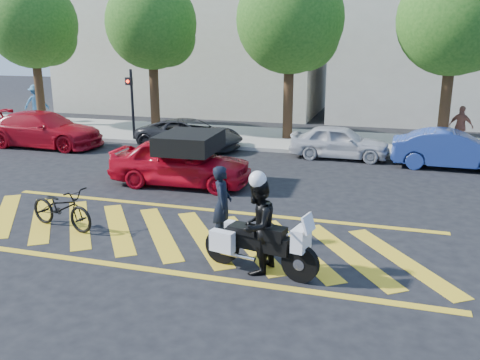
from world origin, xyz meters
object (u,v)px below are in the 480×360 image
(police_motorcycle, at_px, (258,243))
(parked_mid_left, at_px, (190,134))
(bicycle, at_px, (62,208))
(red_convertible, at_px, (181,162))
(parked_mid_right, at_px, (339,142))
(parked_right, at_px, (453,150))
(parked_left, at_px, (44,129))
(officer_bike, at_px, (222,204))
(officer_moto, at_px, (257,226))

(police_motorcycle, height_order, parked_mid_left, parked_mid_left)
(parked_mid_left, bearing_deg, bicycle, -171.52)
(bicycle, relative_size, red_convertible, 0.44)
(parked_mid_right, xyz_separation_m, parked_right, (3.99, -0.49, 0.04))
(parked_left, bearing_deg, parked_mid_left, -77.36)
(officer_bike, bearing_deg, parked_right, -48.25)
(parked_left, relative_size, parked_mid_left, 1.15)
(parked_left, xyz_separation_m, parked_mid_right, (12.27, 1.40, -0.10))
(parked_right, bearing_deg, police_motorcycle, 157.46)
(officer_moto, xyz_separation_m, parked_left, (-11.81, 9.15, -0.20))
(bicycle, xyz_separation_m, police_motorcycle, (5.14, -0.95, 0.07))
(police_motorcycle, bearing_deg, parked_right, 78.77)
(parked_mid_right, bearing_deg, parked_left, 96.70)
(bicycle, bearing_deg, parked_right, -33.22)
(bicycle, xyz_separation_m, parked_right, (9.58, 9.10, 0.17))
(bicycle, height_order, parked_left, parked_left)
(officer_bike, xyz_separation_m, red_convertible, (-2.73, 4.02, -0.13))
(officer_moto, xyz_separation_m, parked_mid_right, (0.46, 10.55, -0.30))
(police_motorcycle, xyz_separation_m, parked_right, (4.44, 10.05, 0.10))
(police_motorcycle, distance_m, red_convertible, 6.58)
(officer_moto, bearing_deg, police_motorcycle, 128.99)
(bicycle, relative_size, parked_mid_left, 0.44)
(parked_mid_left, bearing_deg, parked_right, -87.75)
(red_convertible, xyz_separation_m, parked_mid_right, (4.34, 5.24, -0.11))
(officer_bike, bearing_deg, parked_mid_left, 10.55)
(officer_bike, distance_m, parked_mid_left, 10.32)
(bicycle, bearing_deg, officer_bike, -72.03)
(red_convertible, xyz_separation_m, parked_mid_left, (-1.83, 5.24, -0.13))
(parked_mid_left, height_order, parked_right, parked_right)
(red_convertible, bearing_deg, parked_right, -62.54)
(police_motorcycle, bearing_deg, parked_mid_right, 100.18)
(officer_moto, relative_size, parked_mid_right, 0.50)
(officer_bike, xyz_separation_m, police_motorcycle, (1.16, -1.28, -0.29))
(officer_moto, distance_m, parked_mid_right, 10.56)
(police_motorcycle, relative_size, parked_mid_right, 0.64)
(police_motorcycle, distance_m, parked_left, 14.95)
(officer_bike, height_order, officer_moto, officer_moto)
(officer_bike, relative_size, parked_mid_right, 0.47)
(officer_bike, xyz_separation_m, parked_right, (5.60, 8.77, -0.20))
(police_motorcycle, xyz_separation_m, red_convertible, (-3.90, 5.30, 0.17))
(officer_moto, distance_m, parked_mid_left, 12.00)
(parked_mid_right, height_order, parked_right, parked_right)
(officer_bike, distance_m, police_motorcycle, 1.75)
(officer_bike, bearing_deg, police_motorcycle, -153.39)
(red_convertible, relative_size, parked_left, 0.86)
(officer_bike, xyz_separation_m, parked_mid_right, (1.61, 9.26, -0.24))
(parked_right, bearing_deg, officer_bike, 148.72)
(police_motorcycle, height_order, red_convertible, red_convertible)
(parked_left, bearing_deg, officer_moto, -128.04)
(officer_moto, bearing_deg, parked_left, -115.15)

